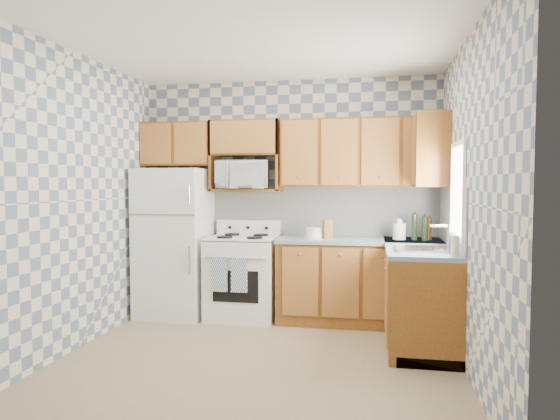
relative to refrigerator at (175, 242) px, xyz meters
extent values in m
plane|color=#7D674C|center=(1.27, -1.25, -0.84)|extent=(3.40, 3.40, 0.00)
cube|color=slate|center=(1.27, 0.35, 0.51)|extent=(3.40, 0.02, 2.70)
cube|color=slate|center=(2.97, -1.25, 0.51)|extent=(0.02, 3.20, 2.70)
cube|color=silver|center=(1.68, 0.34, 0.36)|extent=(2.60, 0.02, 0.56)
cube|color=silver|center=(2.96, -0.45, 0.36)|extent=(0.02, 1.60, 0.56)
cube|color=white|center=(0.00, 0.00, 0.00)|extent=(0.75, 0.70, 1.68)
cube|color=white|center=(0.80, 0.03, -0.39)|extent=(0.76, 0.65, 0.90)
cube|color=silver|center=(0.80, 0.03, 0.07)|extent=(0.76, 0.65, 0.02)
cube|color=white|center=(0.80, 0.30, 0.16)|extent=(0.76, 0.08, 0.17)
cube|color=navy|center=(0.63, -0.32, -0.29)|extent=(0.17, 0.02, 0.37)
cube|color=navy|center=(0.85, -0.32, -0.29)|extent=(0.17, 0.02, 0.37)
cube|color=#60320D|center=(2.10, 0.05, -0.40)|extent=(1.75, 0.60, 0.88)
cube|color=#60320D|center=(2.67, -0.45, -0.40)|extent=(0.60, 1.60, 0.88)
cube|color=slate|center=(2.10, 0.05, 0.06)|extent=(1.77, 0.63, 0.04)
cube|color=slate|center=(2.67, -0.45, 0.06)|extent=(0.63, 1.60, 0.04)
cube|color=#60320D|center=(2.10, 0.19, 1.01)|extent=(1.75, 0.33, 0.74)
cube|color=#60320D|center=(-0.02, 0.19, 1.13)|extent=(0.82, 0.33, 0.50)
cube|color=#60320D|center=(2.81, 0.00, 1.01)|extent=(0.33, 0.70, 0.74)
cube|color=#60320D|center=(0.80, 0.19, 0.60)|extent=(0.80, 0.33, 0.03)
imported|color=white|center=(0.77, 0.15, 0.77)|extent=(0.64, 0.48, 0.32)
cube|color=#B7B7BC|center=(2.67, -0.80, 0.09)|extent=(0.48, 0.40, 0.03)
cube|color=white|center=(2.96, -0.80, 0.61)|extent=(0.02, 0.66, 0.86)
cylinder|color=black|center=(2.67, 0.01, 0.22)|extent=(0.06, 0.06, 0.27)
cylinder|color=black|center=(2.77, -0.05, 0.21)|extent=(0.06, 0.06, 0.25)
cylinder|color=#613413|center=(2.82, 0.05, 0.20)|extent=(0.06, 0.06, 0.23)
cube|color=brown|center=(1.76, 0.00, 0.18)|extent=(0.12, 0.12, 0.20)
cylinder|color=white|center=(2.51, 0.05, 0.17)|extent=(0.14, 0.14, 0.17)
cylinder|color=beige|center=(2.89, -1.15, 0.17)|extent=(0.06, 0.06, 0.17)
camera|label=1|loc=(2.23, -5.37, 0.67)|focal=32.00mm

